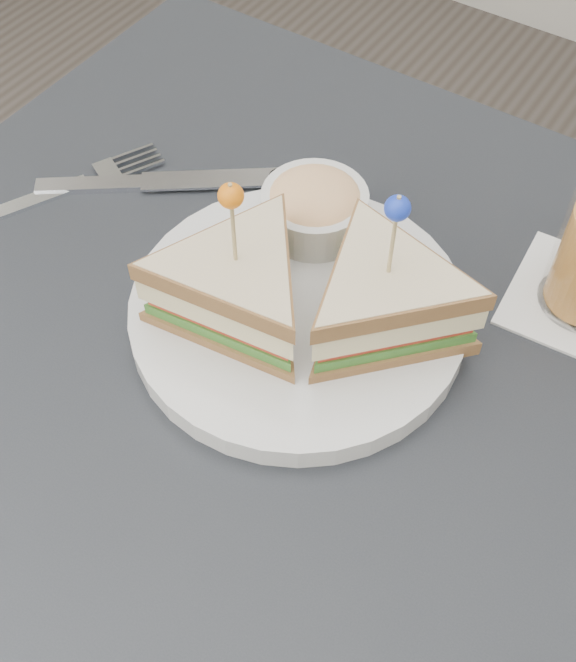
# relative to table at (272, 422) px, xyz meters

# --- Properties ---
(ground_plane) EXTENTS (3.50, 3.50, 0.00)m
(ground_plane) POSITION_rel_table_xyz_m (0.00, 0.00, -0.67)
(ground_plane) COLOR #3F3833
(table) EXTENTS (0.80, 0.80, 0.75)m
(table) POSITION_rel_table_xyz_m (0.00, 0.00, 0.00)
(table) COLOR black
(table) RESTS_ON ground
(plate_meal) EXTENTS (0.36, 0.36, 0.16)m
(plate_meal) POSITION_rel_table_xyz_m (-0.00, 0.06, 0.12)
(plate_meal) COLOR silver
(plate_meal) RESTS_ON table
(cutlery_fork) EXTENTS (0.12, 0.20, 0.01)m
(cutlery_fork) POSITION_rel_table_xyz_m (-0.28, 0.07, 0.08)
(cutlery_fork) COLOR white
(cutlery_fork) RESTS_ON table
(cutlery_knife) EXTENTS (0.21, 0.16, 0.01)m
(cutlery_knife) POSITION_rel_table_xyz_m (-0.21, 0.12, 0.08)
(cutlery_knife) COLOR silver
(cutlery_knife) RESTS_ON table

